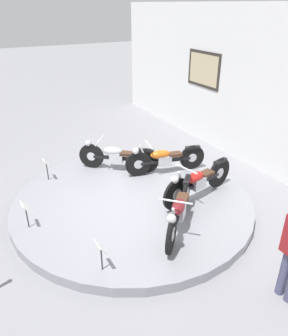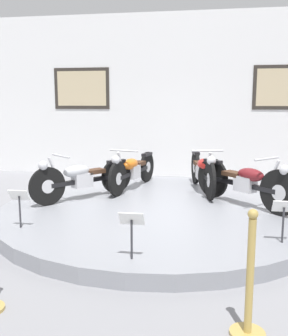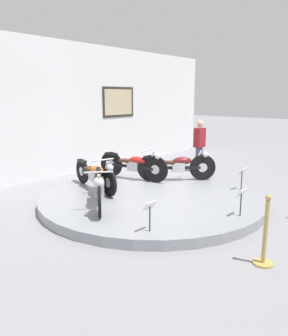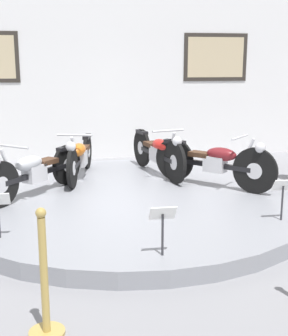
{
  "view_description": "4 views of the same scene",
  "coord_description": "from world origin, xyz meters",
  "px_view_note": "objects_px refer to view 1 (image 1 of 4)",
  "views": [
    {
      "loc": [
        5.25,
        -2.61,
        3.83
      ],
      "look_at": [
        0.22,
        0.15,
        0.94
      ],
      "focal_mm": 35.0,
      "sensor_mm": 36.0,
      "label": 1
    },
    {
      "loc": [
        0.78,
        -5.93,
        1.81
      ],
      "look_at": [
        -0.3,
        0.38,
        0.73
      ],
      "focal_mm": 42.0,
      "sensor_mm": 36.0,
      "label": 2
    },
    {
      "loc": [
        -5.38,
        -4.59,
        2.32
      ],
      "look_at": [
        -0.22,
        0.04,
        0.8
      ],
      "focal_mm": 35.0,
      "sensor_mm": 36.0,
      "label": 3
    },
    {
      "loc": [
        -0.94,
        -6.32,
        2.06
      ],
      "look_at": [
        0.18,
        -0.07,
        0.6
      ],
      "focal_mm": 50.0,
      "sensor_mm": 36.0,
      "label": 4
    }
  ],
  "objects_px": {
    "info_placard_front_centre": "(26,210)",
    "info_placard_front_right": "(101,250)",
    "motorcycle_maroon": "(179,209)",
    "info_placard_front_left": "(46,165)",
    "motorcycle_red": "(198,181)",
    "motorcycle_silver": "(116,156)",
    "motorcycle_orange": "(164,158)"
  },
  "relations": [
    {
      "from": "info_placard_front_centre",
      "to": "info_placard_front_right",
      "type": "xyz_separation_m",
      "value": [
        1.63,
        0.77,
        0.0
      ]
    },
    {
      "from": "motorcycle_maroon",
      "to": "info_placard_front_left",
      "type": "relative_size",
      "value": 2.88
    },
    {
      "from": "motorcycle_red",
      "to": "motorcycle_maroon",
      "type": "bearing_deg",
      "value": -53.53
    },
    {
      "from": "motorcycle_silver",
      "to": "info_placard_front_right",
      "type": "relative_size",
      "value": 3.02
    },
    {
      "from": "motorcycle_orange",
      "to": "info_placard_front_left",
      "type": "distance_m",
      "value": 2.71
    },
    {
      "from": "motorcycle_maroon",
      "to": "info_placard_front_right",
      "type": "xyz_separation_m",
      "value": [
        0.3,
        -1.6,
        -0.03
      ]
    },
    {
      "from": "motorcycle_maroon",
      "to": "info_placard_front_centre",
      "type": "height_order",
      "value": "motorcycle_maroon"
    },
    {
      "from": "motorcycle_orange",
      "to": "motorcycle_red",
      "type": "relative_size",
      "value": 0.97
    },
    {
      "from": "motorcycle_orange",
      "to": "info_placard_front_left",
      "type": "relative_size",
      "value": 3.76
    },
    {
      "from": "info_placard_front_left",
      "to": "info_placard_front_right",
      "type": "relative_size",
      "value": 1.0
    },
    {
      "from": "motorcycle_orange",
      "to": "motorcycle_maroon",
      "type": "bearing_deg",
      "value": -24.87
    },
    {
      "from": "motorcycle_maroon",
      "to": "motorcycle_silver",
      "type": "bearing_deg",
      "value": -179.89
    },
    {
      "from": "motorcycle_red",
      "to": "info_placard_front_right",
      "type": "bearing_deg",
      "value": -68.7
    },
    {
      "from": "motorcycle_maroon",
      "to": "info_placard_front_centre",
      "type": "relative_size",
      "value": 2.88
    },
    {
      "from": "motorcycle_maroon",
      "to": "info_placard_front_centre",
      "type": "bearing_deg",
      "value": -119.28
    },
    {
      "from": "motorcycle_red",
      "to": "info_placard_front_right",
      "type": "relative_size",
      "value": 3.88
    },
    {
      "from": "motorcycle_silver",
      "to": "info_placard_front_centre",
      "type": "relative_size",
      "value": 3.02
    },
    {
      "from": "motorcycle_orange",
      "to": "info_placard_front_right",
      "type": "xyz_separation_m",
      "value": [
        2.28,
        -2.52,
        -0.01
      ]
    },
    {
      "from": "info_placard_front_left",
      "to": "motorcycle_maroon",
      "type": "bearing_deg",
      "value": 28.42
    },
    {
      "from": "motorcycle_red",
      "to": "info_placard_front_right",
      "type": "distance_m",
      "value": 2.71
    },
    {
      "from": "motorcycle_maroon",
      "to": "info_placard_front_centre",
      "type": "xyz_separation_m",
      "value": [
        -1.33,
        -2.37,
        -0.03
      ]
    },
    {
      "from": "motorcycle_red",
      "to": "motorcycle_maroon",
      "type": "relative_size",
      "value": 1.34
    },
    {
      "from": "info_placard_front_centre",
      "to": "motorcycle_orange",
      "type": "bearing_deg",
      "value": 101.18
    },
    {
      "from": "motorcycle_orange",
      "to": "info_placard_front_right",
      "type": "distance_m",
      "value": 3.4
    },
    {
      "from": "motorcycle_silver",
      "to": "info_placard_front_centre",
      "type": "height_order",
      "value": "motorcycle_silver"
    },
    {
      "from": "motorcycle_red",
      "to": "info_placard_front_centre",
      "type": "height_order",
      "value": "motorcycle_red"
    },
    {
      "from": "motorcycle_orange",
      "to": "info_placard_front_right",
      "type": "height_order",
      "value": "motorcycle_orange"
    },
    {
      "from": "motorcycle_red",
      "to": "info_placard_front_centre",
      "type": "xyz_separation_m",
      "value": [
        -0.65,
        -3.29,
        -0.03
      ]
    },
    {
      "from": "info_placard_front_right",
      "to": "motorcycle_red",
      "type": "bearing_deg",
      "value": 111.3
    },
    {
      "from": "motorcycle_orange",
      "to": "motorcycle_maroon",
      "type": "xyz_separation_m",
      "value": [
        1.98,
        -0.92,
        0.02
      ]
    },
    {
      "from": "info_placard_front_centre",
      "to": "info_placard_front_right",
      "type": "height_order",
      "value": "same"
    },
    {
      "from": "motorcycle_orange",
      "to": "motorcycle_silver",
      "type": "bearing_deg",
      "value": -126.37
    }
  ]
}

